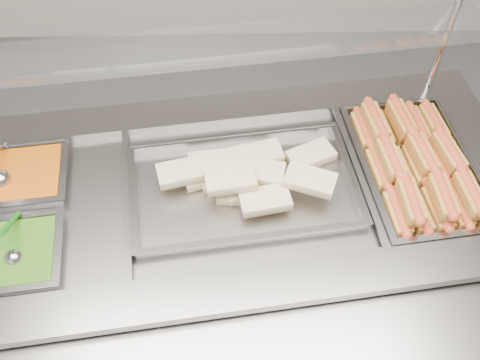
{
  "coord_description": "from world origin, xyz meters",
  "views": [
    {
      "loc": [
        -0.05,
        -0.59,
        2.27
      ],
      "look_at": [
        -0.03,
        0.45,
        0.95
      ],
      "focal_mm": 40.0,
      "sensor_mm": 36.0,
      "label": 1
    }
  ],
  "objects_px": {
    "steam_counter": "(227,260)",
    "serving_spoon": "(14,252)",
    "sneeze_guard": "(211,46)",
    "pan_hotdogs": "(414,172)",
    "ladle": "(1,178)",
    "pan_wraps": "(243,189)"
  },
  "relations": [
    {
      "from": "sneeze_guard",
      "to": "pan_hotdogs",
      "type": "relative_size",
      "value": 2.84
    },
    {
      "from": "steam_counter",
      "to": "pan_hotdogs",
      "type": "relative_size",
      "value": 3.35
    },
    {
      "from": "pan_hotdogs",
      "to": "serving_spoon",
      "type": "distance_m",
      "value": 1.29
    },
    {
      "from": "pan_hotdogs",
      "to": "pan_wraps",
      "type": "relative_size",
      "value": 0.81
    },
    {
      "from": "steam_counter",
      "to": "pan_hotdogs",
      "type": "distance_m",
      "value": 0.77
    },
    {
      "from": "pan_wraps",
      "to": "ladle",
      "type": "bearing_deg",
      "value": 177.26
    },
    {
      "from": "steam_counter",
      "to": "ladle",
      "type": "xyz_separation_m",
      "value": [
        -0.72,
        0.04,
        0.47
      ]
    },
    {
      "from": "steam_counter",
      "to": "serving_spoon",
      "type": "distance_m",
      "value": 0.8
    },
    {
      "from": "serving_spoon",
      "to": "steam_counter",
      "type": "bearing_deg",
      "value": 20.9
    },
    {
      "from": "pan_wraps",
      "to": "serving_spoon",
      "type": "distance_m",
      "value": 0.71
    },
    {
      "from": "sneeze_guard",
      "to": "serving_spoon",
      "type": "xyz_separation_m",
      "value": [
        -0.58,
        -0.46,
        -0.36
      ]
    },
    {
      "from": "sneeze_guard",
      "to": "pan_wraps",
      "type": "bearing_deg",
      "value": -67.44
    },
    {
      "from": "serving_spoon",
      "to": "pan_hotdogs",
      "type": "bearing_deg",
      "value": 14.1
    },
    {
      "from": "sneeze_guard",
      "to": "pan_hotdogs",
      "type": "bearing_deg",
      "value": -12.07
    },
    {
      "from": "serving_spoon",
      "to": "ladle",
      "type": "bearing_deg",
      "value": 111.22
    },
    {
      "from": "sneeze_guard",
      "to": "serving_spoon",
      "type": "bearing_deg",
      "value": -141.86
    },
    {
      "from": "sneeze_guard",
      "to": "ladle",
      "type": "bearing_deg",
      "value": -165.47
    },
    {
      "from": "steam_counter",
      "to": "pan_wraps",
      "type": "height_order",
      "value": "pan_wraps"
    },
    {
      "from": "pan_hotdogs",
      "to": "serving_spoon",
      "type": "relative_size",
      "value": 3.3
    },
    {
      "from": "steam_counter",
      "to": "serving_spoon",
      "type": "xyz_separation_m",
      "value": [
        -0.61,
        -0.23,
        0.47
      ]
    },
    {
      "from": "steam_counter",
      "to": "pan_hotdogs",
      "type": "bearing_deg",
      "value": 7.21
    },
    {
      "from": "pan_hotdogs",
      "to": "pan_wraps",
      "type": "distance_m",
      "value": 0.58
    }
  ]
}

